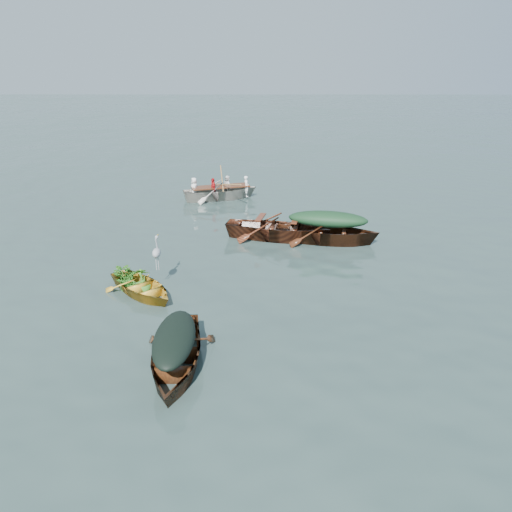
{
  "coord_description": "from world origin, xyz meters",
  "views": [
    {
      "loc": [
        -0.42,
        -10.29,
        5.8
      ],
      "look_at": [
        -0.49,
        2.75,
        0.5
      ],
      "focal_mm": 35.0,
      "sensor_mm": 36.0,
      "label": 1
    }
  ],
  "objects_px": {
    "yellow_dinghy": "(142,294)",
    "green_tarp_boat": "(327,242)",
    "dark_covered_boat": "(176,367)",
    "open_wooden_boat": "(278,239)",
    "heron": "(157,258)",
    "rowed_boat": "(221,199)"
  },
  "relations": [
    {
      "from": "dark_covered_boat",
      "to": "yellow_dinghy",
      "type": "bearing_deg",
      "value": 111.83
    },
    {
      "from": "yellow_dinghy",
      "to": "green_tarp_boat",
      "type": "height_order",
      "value": "green_tarp_boat"
    },
    {
      "from": "green_tarp_boat",
      "to": "open_wooden_boat",
      "type": "height_order",
      "value": "open_wooden_boat"
    },
    {
      "from": "green_tarp_boat",
      "to": "open_wooden_boat",
      "type": "relative_size",
      "value": 0.96
    },
    {
      "from": "yellow_dinghy",
      "to": "rowed_boat",
      "type": "xyz_separation_m",
      "value": [
        1.4,
        9.13,
        0.0
      ]
    },
    {
      "from": "dark_covered_boat",
      "to": "heron",
      "type": "relative_size",
      "value": 4.25
    },
    {
      "from": "rowed_boat",
      "to": "open_wooden_boat",
      "type": "bearing_deg",
      "value": -171.77
    },
    {
      "from": "dark_covered_boat",
      "to": "heron",
      "type": "bearing_deg",
      "value": 104.38
    },
    {
      "from": "dark_covered_boat",
      "to": "open_wooden_boat",
      "type": "bearing_deg",
      "value": 71.74
    },
    {
      "from": "dark_covered_boat",
      "to": "heron",
      "type": "xyz_separation_m",
      "value": [
        -1.02,
        3.67,
        0.85
      ]
    },
    {
      "from": "rowed_boat",
      "to": "heron",
      "type": "distance_m",
      "value": 8.82
    },
    {
      "from": "yellow_dinghy",
      "to": "dark_covered_boat",
      "type": "distance_m",
      "value": 3.54
    },
    {
      "from": "heron",
      "to": "dark_covered_boat",
      "type": "bearing_deg",
      "value": -118.61
    },
    {
      "from": "heron",
      "to": "open_wooden_boat",
      "type": "bearing_deg",
      "value": 4.46
    },
    {
      "from": "yellow_dinghy",
      "to": "green_tarp_boat",
      "type": "distance_m",
      "value": 6.54
    },
    {
      "from": "dark_covered_boat",
      "to": "green_tarp_boat",
      "type": "height_order",
      "value": "green_tarp_boat"
    },
    {
      "from": "heron",
      "to": "yellow_dinghy",
      "type": "bearing_deg",
      "value": -174.81
    },
    {
      "from": "rowed_boat",
      "to": "heron",
      "type": "bearing_deg",
      "value": 156.88
    },
    {
      "from": "green_tarp_boat",
      "to": "rowed_boat",
      "type": "xyz_separation_m",
      "value": [
        -3.88,
        5.27,
        0.0
      ]
    },
    {
      "from": "dark_covered_boat",
      "to": "rowed_boat",
      "type": "distance_m",
      "value": 12.39
    },
    {
      "from": "green_tarp_boat",
      "to": "open_wooden_boat",
      "type": "xyz_separation_m",
      "value": [
        -1.61,
        0.31,
        0.0
      ]
    },
    {
      "from": "yellow_dinghy",
      "to": "open_wooden_boat",
      "type": "relative_size",
      "value": 0.6
    }
  ]
}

